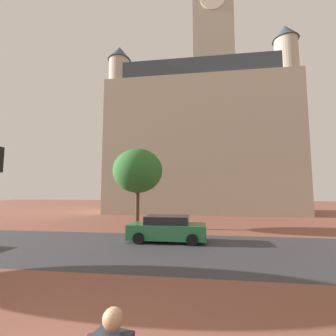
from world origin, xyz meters
The scene contains 5 objects.
ground_plane centered at (0.00, 10.00, 0.00)m, with size 120.00×120.00×0.00m, color brown.
street_asphalt_strip centered at (0.00, 9.73, 0.00)m, with size 120.00×7.73×0.00m, color #38383D.
landmark_building centered at (2.67, 30.60, 11.57)m, with size 25.28×10.27×37.87m.
car_green centered at (0.24, 11.43, 0.72)m, with size 4.50×2.08×1.47m.
tree_curb_far centered at (-2.80, 15.90, 4.56)m, with size 3.99×3.99×6.37m.
Camera 1 is at (2.14, -2.29, 2.94)m, focal length 24.68 mm.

